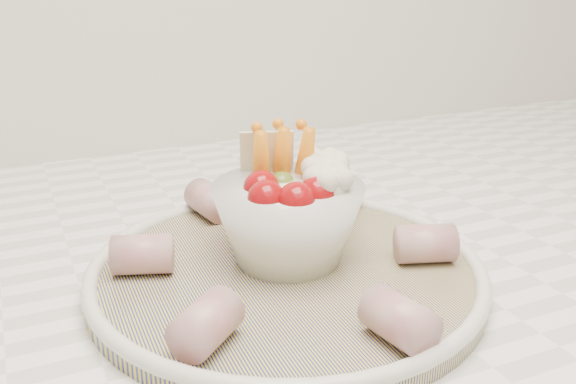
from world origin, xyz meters
name	(u,v)px	position (x,y,z in m)	size (l,w,h in m)	color
serving_platter	(287,271)	(-0.08, 1.35, 0.93)	(0.32, 0.32, 0.02)	navy
veggie_bowl	(290,213)	(-0.07, 1.36, 0.97)	(0.12, 0.12, 0.10)	white
cured_meat_rolls	(287,249)	(-0.08, 1.35, 0.95)	(0.26, 0.30, 0.03)	#A34A54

